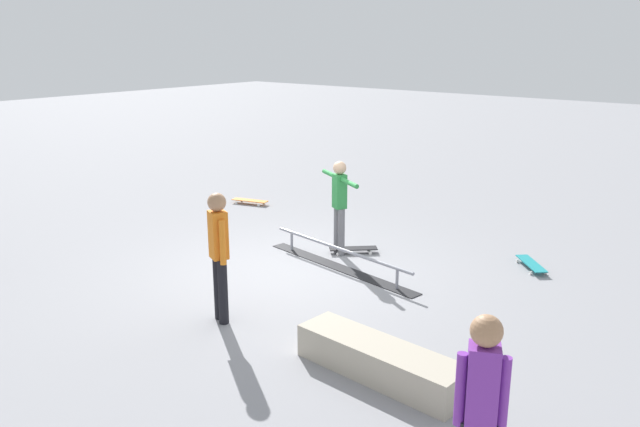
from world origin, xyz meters
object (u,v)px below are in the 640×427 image
bystander_orange_shirt (219,250)px  bystander_purple_shirt (481,410)px  skater_main (339,201)px  loose_skateboard_teal (531,264)px  loose_skateboard_orange (250,201)px  skate_ledge (380,361)px  grind_rail (340,259)px  skateboard_main (353,249)px

bystander_orange_shirt → bystander_purple_shirt: (-4.07, 1.23, -0.00)m
skater_main → loose_skateboard_teal: 3.19m
bystander_purple_shirt → skater_main: bearing=109.3°
loose_skateboard_orange → skater_main: bearing=141.6°
skate_ledge → bystander_purple_shirt: (-1.72, 1.33, 0.76)m
skate_ledge → loose_skateboard_teal: skate_ledge is taller
bystander_purple_shirt → loose_skateboard_orange: 9.79m
grind_rail → skate_ledge: bearing=143.3°
skateboard_main → bystander_orange_shirt: (-0.23, 3.19, 0.88)m
loose_skateboard_orange → bystander_orange_shirt: bearing=114.8°
grind_rail → loose_skateboard_orange: 4.36m
skateboard_main → loose_skateboard_orange: same height
grind_rail → skate_ledge: skate_ledge is taller
skate_ledge → bystander_orange_shirt: bystander_orange_shirt is taller
skateboard_main → loose_skateboard_orange: 3.84m
grind_rail → loose_skateboard_teal: (-2.35, -1.87, -0.07)m
skateboard_main → loose_skateboard_teal: (-2.61, -1.15, 0.00)m
bystander_purple_shirt → skateboard_main: bearing=107.1°
bystander_orange_shirt → loose_skateboard_teal: size_ratio=2.35×
bystander_purple_shirt → loose_skateboard_teal: bystander_purple_shirt is taller
skater_main → loose_skateboard_teal: size_ratio=2.19×
skater_main → skateboard_main: bearing=76.5°
skateboard_main → bystander_purple_shirt: size_ratio=0.43×
skate_ledge → skateboard_main: (2.58, -3.09, -0.11)m
loose_skateboard_teal → skateboard_main: bearing=-109.8°
bystander_orange_shirt → loose_skateboard_teal: bearing=84.9°
loose_skateboard_orange → loose_skateboard_teal: size_ratio=1.15×
skater_main → bystander_purple_shirt: (-4.46, 4.24, 0.04)m
loose_skateboard_orange → bystander_purple_shirt: bearing=128.2°
skate_ledge → skater_main: bearing=-46.7°
skateboard_main → skate_ledge: bearing=-93.5°
skate_ledge → skater_main: size_ratio=1.24×
skater_main → bystander_orange_shirt: 3.04m
grind_rail → loose_skateboard_orange: (3.90, -1.94, -0.07)m
skateboard_main → bystander_purple_shirt: bearing=-89.1°
loose_skateboard_teal → bystander_orange_shirt: bearing=-72.3°
skateboard_main → skater_main: bearing=-174.8°
skateboard_main → bystander_orange_shirt: size_ratio=0.43×
skateboard_main → loose_skateboard_teal: size_ratio=1.00×
skate_ledge → bystander_orange_shirt: 2.47m
grind_rail → skateboard_main: size_ratio=4.31×
skateboard_main → bystander_purple_shirt: 6.23m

